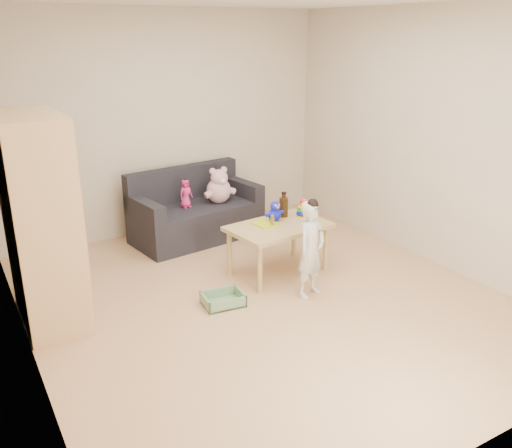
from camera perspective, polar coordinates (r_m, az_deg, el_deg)
room at (r=4.59m, az=1.05°, el=6.66°), size 4.50×4.50×4.50m
wardrobe at (r=4.73m, az=-21.74°, el=0.25°), size 0.48×0.97×1.74m
sofa at (r=6.44m, az=-6.24°, el=0.24°), size 1.56×0.93×0.42m
play_table at (r=5.47m, az=2.36°, el=-2.64°), size 1.05×0.73×0.52m
storage_bin at (r=4.93m, az=-3.47°, el=-7.91°), size 0.39×0.31×0.11m
toddler at (r=4.97m, az=5.81°, el=-2.81°), size 0.38×0.31×0.88m
pink_bear at (r=6.40m, az=-3.96°, el=3.83°), size 0.32×0.27×0.36m
doll at (r=6.25m, az=-7.39°, el=3.16°), size 0.18×0.14×0.32m
ring_stacker at (r=5.63m, az=5.06°, el=1.52°), size 0.16×0.16×0.18m
brown_bottle at (r=5.60m, az=2.93°, el=1.88°), size 0.09×0.09×0.26m
blue_plush at (r=5.47m, az=1.98°, el=1.39°), size 0.21×0.18×0.21m
wooden_figure at (r=5.33m, az=1.71°, el=0.38°), size 0.05×0.04×0.12m
yellow_book at (r=5.39m, az=1.00°, el=0.03°), size 0.24×0.24×0.02m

